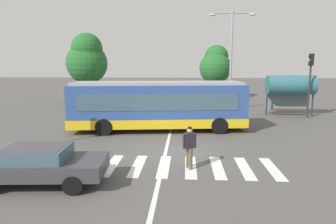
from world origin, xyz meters
The scene contains 14 objects.
ground_plane centered at (0.00, 0.00, 0.00)m, with size 160.00×160.00×0.00m, color #514F4C.
city_transit_bus centered at (-1.10, 4.40, 1.59)m, with size 11.12×3.83×3.06m.
pedestrian_crossing_street centered at (0.77, -2.29, 0.97)m, with size 0.54×0.40×1.72m.
foreground_sedan centered at (-4.43, -4.16, 0.77)m, with size 4.63×2.18×1.35m.
parked_car_silver centered at (-3.52, 15.55, 0.77)m, with size 1.88×4.50×1.35m.
parked_car_champagne centered at (-0.90, 15.47, 0.77)m, with size 2.14×4.62×1.35m.
parked_car_red centered at (1.66, 15.27, 0.77)m, with size 2.00×4.56×1.35m.
traffic_light_far_corner centered at (10.11, 9.47, 3.29)m, with size 0.33×0.32×4.93m.
bus_stop_shelter centered at (9.09, 10.56, 2.42)m, with size 3.78×1.54×3.25m.
twin_arm_street_lamp centered at (4.56, 12.70, 5.31)m, with size 3.99×0.32×8.63m.
background_tree_left centered at (-9.74, 16.60, 4.68)m, with size 4.27×4.27×7.34m.
background_tree_right centered at (4.16, 21.86, 4.09)m, with size 3.79×3.79×6.46m.
crosswalk_painted_stripes centered at (0.83, -2.12, 0.00)m, with size 6.94×2.61×0.01m.
lane_center_line centered at (-0.33, 2.00, 0.00)m, with size 0.16×24.00×0.01m, color silver.
Camera 1 is at (0.59, -13.27, 4.09)m, focal length 30.69 mm.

